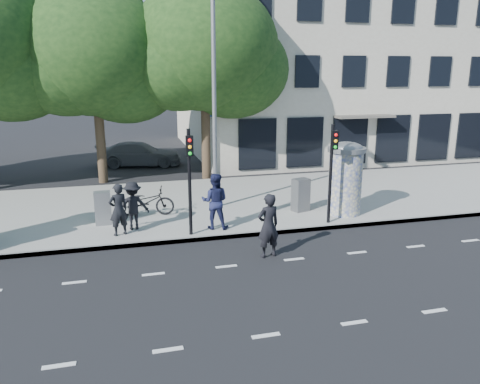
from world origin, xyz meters
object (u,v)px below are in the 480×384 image
object	(u,v)px
traffic_pole_near	(190,172)
ped_c	(215,201)
man_road	(268,226)
ped_b	(118,210)
cabinet_left	(103,208)
ad_column_right	(345,177)
bicycle	(147,201)
street_lamp	(214,84)
ped_d	(133,206)
traffic_pole_far	(332,164)
cabinet_right	(301,195)
car_right	(140,154)

from	to	relation	value
traffic_pole_near	ped_c	world-z (taller)	traffic_pole_near
traffic_pole_near	man_road	size ratio (longest dim) A/B	1.79
ped_b	cabinet_left	size ratio (longest dim) A/B	1.48
ad_column_right	bicycle	world-z (taller)	ad_column_right
man_road	ped_c	bearing A→B (deg)	-79.16
ad_column_right	street_lamp	distance (m)	5.81
traffic_pole_near	cabinet_left	world-z (taller)	traffic_pole_near
ped_c	ped_d	xyz separation A→B (m)	(-2.63, 0.61, -0.13)
cabinet_left	bicycle	bearing A→B (deg)	21.70
ad_column_right	ped_d	size ratio (longest dim) A/B	1.65
traffic_pole_far	ped_b	size ratio (longest dim) A/B	2.01
man_road	bicycle	world-z (taller)	man_road
ped_d	ped_b	bearing A→B (deg)	44.01
bicycle	cabinet_left	size ratio (longest dim) A/B	1.72
ped_d	cabinet_left	xyz separation A→B (m)	(-0.98, 0.77, -0.23)
traffic_pole_near	ad_column_right	bearing A→B (deg)	8.89
ad_column_right	ped_d	world-z (taller)	ad_column_right
ad_column_right	cabinet_right	xyz separation A→B (m)	(-1.43, 0.69, -0.77)
ped_b	car_right	size ratio (longest dim) A/B	0.37
ped_c	car_right	distance (m)	12.33
ped_d	man_road	size ratio (longest dim) A/B	0.85
cabinet_left	man_road	bearing A→B (deg)	-41.25
man_road	cabinet_left	size ratio (longest dim) A/B	1.66
traffic_pole_far	ped_d	xyz separation A→B (m)	(-6.55, 1.07, -1.28)
traffic_pole_far	bicycle	world-z (taller)	traffic_pole_far
man_road	cabinet_right	size ratio (longest dim) A/B	1.54
man_road	cabinet_left	bearing A→B (deg)	-51.96
ped_b	ped_d	size ratio (longest dim) A/B	1.05
ped_d	man_road	xyz separation A→B (m)	(3.69, -3.06, -0.00)
street_lamp	ped_d	world-z (taller)	street_lamp
ad_column_right	bicycle	bearing A→B (deg)	167.25
street_lamp	man_road	size ratio (longest dim) A/B	4.21
traffic_pole_near	traffic_pole_far	xyz separation A→B (m)	(4.80, 0.00, 0.00)
ped_d	car_right	distance (m)	11.60
ped_b	cabinet_right	world-z (taller)	ped_b
traffic_pole_far	ped_b	world-z (taller)	traffic_pole_far
traffic_pole_far	ped_c	size ratio (longest dim) A/B	1.82
traffic_pole_far	cabinet_left	world-z (taller)	traffic_pole_far
car_right	street_lamp	bearing A→B (deg)	-156.22
traffic_pole_near	man_road	world-z (taller)	traffic_pole_near
cabinet_right	car_right	world-z (taller)	cabinet_right
man_road	traffic_pole_far	bearing A→B (deg)	-157.84
ped_d	bicycle	bearing A→B (deg)	-112.88
man_road	cabinet_left	distance (m)	6.04
ped_b	ped_c	bearing A→B (deg)	157.21
traffic_pole_far	man_road	xyz separation A→B (m)	(-2.86, -1.99, -1.28)
street_lamp	bicycle	bearing A→B (deg)	-172.55
ped_b	car_right	bearing A→B (deg)	-116.42
ped_c	man_road	xyz separation A→B (m)	(1.06, -2.44, -0.14)
traffic_pole_far	ped_c	bearing A→B (deg)	173.37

